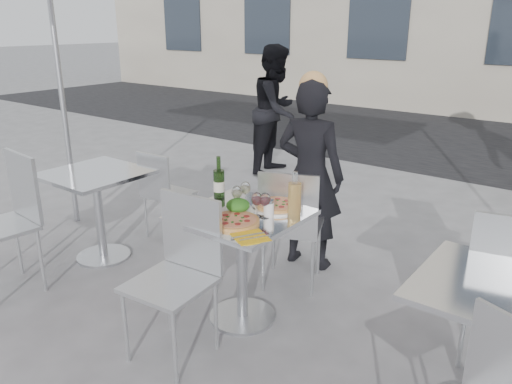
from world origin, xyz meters
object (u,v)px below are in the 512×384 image
Objects in this scene: pedestrian_a at (276,110)px; pizza_far at (277,206)px; napkin_left at (192,214)px; salad_plate at (238,207)px; main_table at (242,244)px; side_table_left at (97,197)px; wineglass_white_b at (245,189)px; wine_bottle at (219,183)px; side_table_right at (494,327)px; carafe at (294,199)px; chair_near at (180,264)px; side_chair_lnear at (10,212)px; wineglass_white_a at (237,193)px; wineglass_red_b at (265,200)px; sugar_shaker at (269,208)px; woman_diner at (310,176)px; pizza_near at (234,221)px; side_chair_lfar at (162,188)px; wineglass_red_a at (257,200)px; side_chair_rfar at (510,278)px; chair_far at (290,220)px; napkin_right at (250,237)px.

pizza_far is (1.94, -2.76, -0.05)m from pedestrian_a.
napkin_left is at bearing -163.57° from pedestrian_a.
salad_plate is (-0.15, -0.21, 0.02)m from pizza_far.
main_table is 2.35× the size of pizza_far.
wineglass_white_b reaches higher than side_table_left.
wine_bottle is 1.39× the size of napkin_left.
napkin_left is (-0.36, -0.41, -0.01)m from pizza_far.
carafe is at bearing 173.28° from side_table_right.
wine_bottle is at bearing -175.27° from wineglass_white_b.
side_chair_lnear reaches higher than chair_near.
main_table is 0.46× the size of pedestrian_a.
wineglass_red_b is at bearing -0.40° from wineglass_white_a.
side_table_right is 7.01× the size of sugar_shaker.
side_chair_lnear reaches higher than wineglass_white_a.
wineglass_white_a is at bearing 65.39° from napkin_left.
main_table is 4.76× the size of wineglass_white_a.
woman_diner reaches higher than pizza_near.
side_chair_lfar is 1.64m from wineglass_red_a.
wineglass_red_a is at bearing -14.94° from wine_bottle.
side_chair_lnear reaches higher than pizza_far.
pizza_far is 0.23m from wineglass_white_b.
napkin_left is (-1.70, -0.68, 0.18)m from side_chair_rfar.
side_chair_lfar reaches higher than main_table.
pizza_near is 0.19m from wineglass_red_a.
wineglass_red_b is at bearing 27.66° from side_chair_lnear.
salad_plate is 1.40× the size of wineglass_red_a.
sugar_shaker is at bearing 20.54° from main_table.
chair_far is 4.18× the size of salad_plate.
side_chair_lfar is at bearing 158.95° from wineglass_red_a.
wineglass_white_b is at bearing -179.53° from carafe.
carafe is at bearing 4.50° from side_table_left.
side_table_right is 1.42m from pizza_far.
wine_bottle is 1.02× the size of carafe.
carafe is 0.38m from wineglass_white_b.
carafe is at bearing -153.33° from pedestrian_a.
side_table_left is 2.54× the size of wine_bottle.
pedestrian_a is (-1.85, 2.46, 0.27)m from chair_far.
chair_near is at bearing 82.08° from woman_diner.
woman_diner is (0.00, 1.41, 0.19)m from chair_near.
wineglass_white_a is (0.02, -0.92, 0.11)m from woman_diner.
chair_near is 3.85m from pedestrian_a.
carafe reaches higher than sugar_shaker.
napkin_right is at bearing -157.20° from pedestrian_a.
napkin_left is at bearing -8.87° from side_table_left.
side_table_right is at bearing 41.28° from napkin_right.
pizza_near is at bearing -159.02° from pedestrian_a.
main_table is 0.47m from carafe.
side_table_left is at bearing 176.05° from pedestrian_a.
pedestrian_a is 7.69× the size of napkin_left.
wineglass_white_b reaches higher than main_table.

